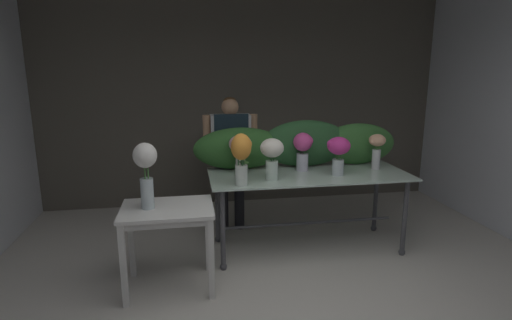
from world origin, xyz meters
TOP-DOWN VIEW (x-y plane):
  - ground_plane at (0.00, 1.74)m, footprint 7.67×7.67m
  - wall_back at (0.00, 3.49)m, footprint 5.74×0.12m
  - display_table_glass at (0.43, 1.70)m, footprint 2.09×0.87m
  - side_table_white at (-1.01, 1.13)m, footprint 0.79×0.59m
  - florist at (-0.32, 2.39)m, footprint 0.64×0.24m
  - foliage_backdrop at (0.38, 2.01)m, footprint 2.30×0.30m
  - vase_peach_roses at (1.20, 1.75)m, footprint 0.19×0.18m
  - vase_ivory_hydrangea at (-0.01, 1.52)m, footprint 0.24×0.23m
  - vase_magenta_ranunculus at (0.71, 1.58)m, footprint 0.25×0.24m
  - vase_blush_stock at (-0.28, 1.79)m, footprint 0.24×0.24m
  - vase_fuchsia_peonies at (0.40, 1.83)m, footprint 0.22×0.20m
  - vase_sunset_carnations at (-0.32, 1.38)m, footprint 0.20×0.19m
  - vase_white_roses_tall at (-1.17, 1.13)m, footprint 0.20×0.20m

SIDE VIEW (x-z plane):
  - ground_plane at x=0.00m, z-range 0.00..0.00m
  - side_table_white at x=-1.01m, z-range 0.28..1.04m
  - display_table_glass at x=0.43m, z-range 0.29..1.15m
  - florist at x=-0.32m, z-range 0.20..1.80m
  - vase_peach_roses at x=1.20m, z-range 0.89..1.28m
  - vase_fuchsia_peonies at x=0.40m, z-range 0.88..1.30m
  - foliage_backdrop at x=0.38m, z-range 0.83..1.35m
  - vase_magenta_ranunculus at x=0.71m, z-range 0.90..1.30m
  - vase_white_roses_tall at x=-1.17m, z-range 0.82..1.39m
  - vase_ivory_hydrangea at x=-0.01m, z-range 0.90..1.31m
  - vase_blush_stock at x=-0.28m, z-range 0.91..1.32m
  - vase_sunset_carnations at x=-0.32m, z-range 0.90..1.39m
  - wall_back at x=0.00m, z-range 0.00..2.99m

